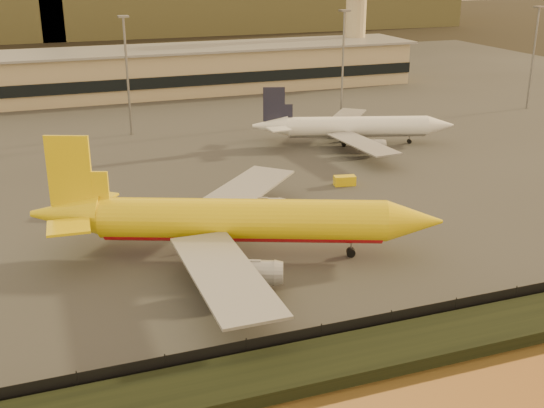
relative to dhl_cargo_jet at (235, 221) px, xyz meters
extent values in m
plane|color=black|center=(7.53, -11.02, -4.99)|extent=(900.00, 900.00, 0.00)
cube|color=black|center=(7.53, -28.02, -4.29)|extent=(320.00, 7.00, 1.40)
cube|color=#2D2D2D|center=(7.53, 83.98, -4.89)|extent=(320.00, 220.00, 0.20)
cube|color=black|center=(7.53, -24.02, -3.69)|extent=(300.00, 0.05, 2.20)
cube|color=tan|center=(7.53, 113.98, 1.21)|extent=(160.00, 22.00, 12.00)
cube|color=black|center=(7.53, 102.78, 0.21)|extent=(160.00, 0.60, 3.00)
cube|color=gray|center=(7.53, 113.98, 7.51)|extent=(164.00, 24.00, 0.60)
cylinder|color=tan|center=(77.53, 119.98, 10.21)|extent=(6.40, 6.40, 30.00)
cylinder|color=slate|center=(-2.47, 68.98, 7.71)|extent=(0.50, 0.50, 25.00)
cube|color=slate|center=(-2.47, 68.98, 20.41)|extent=(2.20, 2.20, 0.40)
cylinder|color=slate|center=(47.53, 66.98, 7.71)|extent=(0.50, 0.50, 25.00)
cube|color=slate|center=(47.53, 66.98, 20.41)|extent=(2.20, 2.20, 0.40)
cylinder|color=slate|center=(97.53, 60.98, 7.71)|extent=(0.50, 0.50, 25.00)
cube|color=slate|center=(97.53, 60.98, 20.41)|extent=(2.20, 2.20, 0.40)
cylinder|color=#E0BE0B|center=(0.91, -0.37, 0.29)|extent=(36.33, 18.89, 5.35)
cylinder|color=red|center=(0.91, -0.37, -0.65)|extent=(34.93, 17.41, 4.17)
cone|color=#E0BE0B|center=(21.40, -8.69, 0.29)|extent=(8.68, 7.67, 5.35)
cone|color=#E0BE0B|center=(-20.54, 8.34, 0.69)|extent=(10.59, 8.44, 5.35)
cube|color=#E0BE0B|center=(-19.59, 7.95, 6.58)|extent=(5.40, 2.52, 9.36)
cube|color=#E0BE0B|center=(-16.62, 12.52, 1.09)|extent=(7.21, 7.20, 0.32)
cube|color=#E0BE0B|center=(-20.65, 2.61, 1.09)|extent=(5.49, 5.44, 0.32)
cube|color=gray|center=(5.31, 13.22, -0.65)|extent=(21.28, 21.64, 0.32)
cylinder|color=gray|center=(6.39, 9.04, -2.12)|extent=(6.83, 5.05, 2.94)
cube|color=gray|center=(-5.40, -13.18, -0.65)|extent=(7.24, 23.16, 0.32)
cylinder|color=gray|center=(-1.72, -10.93, -2.12)|extent=(6.83, 5.05, 2.94)
cylinder|color=black|center=(14.01, -5.69, -4.20)|extent=(1.44, 1.31, 1.18)
cylinder|color=slate|center=(14.01, -5.69, -3.59)|extent=(0.21, 0.21, 2.41)
cylinder|color=black|center=(-3.57, -1.15, -4.20)|extent=(1.44, 1.31, 1.18)
cylinder|color=slate|center=(-3.57, -1.15, -3.59)|extent=(0.21, 0.21, 2.41)
cylinder|color=black|center=(-1.76, 3.31, -4.20)|extent=(1.44, 1.31, 1.18)
cylinder|color=slate|center=(-1.76, 3.31, -3.59)|extent=(0.21, 0.21, 2.41)
cylinder|color=white|center=(40.45, 44.65, -0.95)|extent=(28.96, 12.57, 4.04)
cylinder|color=gray|center=(40.45, 44.65, -1.66)|extent=(27.92, 11.48, 3.15)
cone|color=white|center=(57.02, 39.44, -0.95)|extent=(6.61, 5.55, 4.04)
cone|color=white|center=(23.11, 50.10, -0.65)|extent=(8.15, 6.03, 4.04)
cube|color=#1A1B30|center=(23.88, 49.86, 3.79)|extent=(4.34, 1.64, 7.07)
cube|color=white|center=(25.86, 53.47, -0.35)|extent=(5.52, 5.47, 0.24)
cube|color=white|center=(23.44, 45.76, -0.35)|extent=(4.08, 3.88, 0.24)
cube|color=gray|center=(43.01, 55.49, -1.66)|extent=(15.92, 17.63, 0.24)
cylinder|color=gray|center=(44.12, 52.28, -2.77)|extent=(5.29, 3.57, 2.22)
cube|color=gray|center=(36.35, 34.30, -1.66)|extent=(7.08, 18.57, 0.24)
cylinder|color=gray|center=(39.09, 36.29, -2.77)|extent=(5.29, 3.57, 2.22)
cylinder|color=black|center=(51.05, 41.32, -4.35)|extent=(1.06, 0.94, 0.89)
cylinder|color=slate|center=(51.05, 41.32, -3.88)|extent=(0.21, 0.21, 1.82)
cylinder|color=black|center=(37.02, 43.82, -4.35)|extent=(1.06, 0.94, 0.89)
cylinder|color=slate|center=(37.02, 43.82, -3.88)|extent=(0.21, 0.21, 1.82)
cylinder|color=black|center=(38.11, 47.29, -4.35)|extent=(1.06, 0.94, 0.89)
cylinder|color=slate|center=(38.11, 47.29, -3.88)|extent=(0.21, 0.21, 1.82)
cube|color=#E0BE0B|center=(26.18, 21.13, -3.97)|extent=(3.91, 2.32, 1.65)
cube|color=white|center=(-17.17, 22.33, -3.80)|extent=(4.84, 3.63, 1.99)
camera|label=1|loc=(-24.01, -78.77, 32.60)|focal=45.00mm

